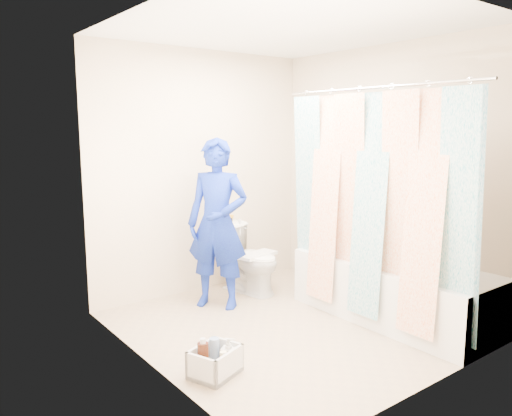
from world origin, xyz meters
TOP-DOWN VIEW (x-y plane):
  - floor at (0.00, 0.00)m, footprint 2.60×2.60m
  - ceiling at (0.00, 0.00)m, footprint 2.40×2.60m
  - wall_back at (0.00, 1.30)m, footprint 2.40×0.02m
  - wall_front at (0.00, -1.30)m, footprint 2.40×0.02m
  - wall_left at (-1.20, 0.00)m, footprint 0.02×2.60m
  - wall_right at (1.20, 0.00)m, footprint 0.02×2.60m
  - bathtub at (0.85, -0.43)m, footprint 0.70×1.75m
  - curtain_rod at (0.52, -0.43)m, footprint 0.02×1.90m
  - shower_curtain at (0.52, -0.43)m, footprint 0.06×1.75m
  - toilet at (0.30, 0.91)m, footprint 0.50×0.73m
  - tank_lid at (0.32, 0.81)m, footprint 0.44×0.26m
  - tank_internals at (0.23, 1.09)m, footprint 0.17×0.06m
  - plumber at (-0.17, 0.76)m, footprint 0.64×0.68m
  - cleaning_caddy at (-0.91, -0.34)m, footprint 0.39×0.35m

SIDE VIEW (x-z plane):
  - floor at x=0.00m, z-range 0.00..0.00m
  - cleaning_caddy at x=-0.91m, z-range -0.03..0.21m
  - bathtub at x=0.85m, z-range 0.02..0.52m
  - toilet at x=0.30m, z-range 0.00..0.68m
  - tank_lid at x=0.32m, z-range 0.38..0.42m
  - tank_internals at x=0.23m, z-range 0.56..0.78m
  - plumber at x=-0.17m, z-range 0.00..1.56m
  - shower_curtain at x=0.52m, z-range 0.12..1.92m
  - wall_back at x=0.00m, z-range 0.00..2.40m
  - wall_front at x=0.00m, z-range 0.00..2.40m
  - wall_left at x=-1.20m, z-range 0.00..2.40m
  - wall_right at x=1.20m, z-range 0.00..2.40m
  - curtain_rod at x=0.52m, z-range 1.94..1.96m
  - ceiling at x=0.00m, z-range 2.39..2.41m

